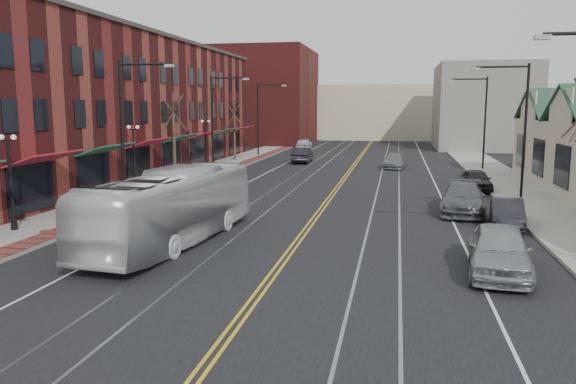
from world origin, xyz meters
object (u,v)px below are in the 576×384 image
at_px(transit_bus, 172,207).
at_px(parked_suv, 124,203).
at_px(parked_car_b, 507,213).
at_px(parked_car_c, 463,198).
at_px(parked_car_d, 476,180).
at_px(parked_car_a, 500,250).

bearing_deg(transit_bus, parked_suv, -37.96).
height_order(parked_car_b, parked_car_c, parked_car_c).
bearing_deg(parked_car_c, transit_bus, -137.29).
distance_m(parked_car_c, parked_car_d, 8.72).
xyz_separation_m(transit_bus, parked_car_b, (14.16, 5.99, -0.87)).
bearing_deg(parked_car_a, parked_car_c, 96.71).
distance_m(transit_bus, parked_car_b, 15.40).
distance_m(parked_suv, parked_car_d, 23.06).
relative_size(parked_car_c, parked_car_d, 1.31).
relative_size(parked_car_a, parked_car_c, 0.90).
relative_size(parked_suv, parked_car_b, 1.52).
bearing_deg(parked_car_b, parked_car_d, 95.80).
relative_size(parked_car_b, parked_car_c, 0.73).
bearing_deg(transit_bus, parked_car_d, -122.73).
height_order(parked_car_a, parked_car_c, parked_car_a).
bearing_deg(parked_car_d, parked_car_b, -92.80).
relative_size(transit_bus, parked_car_b, 2.74).
distance_m(parked_car_a, parked_car_b, 8.06).
bearing_deg(parked_car_d, transit_bus, -130.91).
bearing_deg(parked_car_b, parked_suv, -167.84).
bearing_deg(parked_car_c, parked_car_b, -56.83).
xyz_separation_m(parked_car_b, parked_car_c, (-1.66, 3.26, 0.13)).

